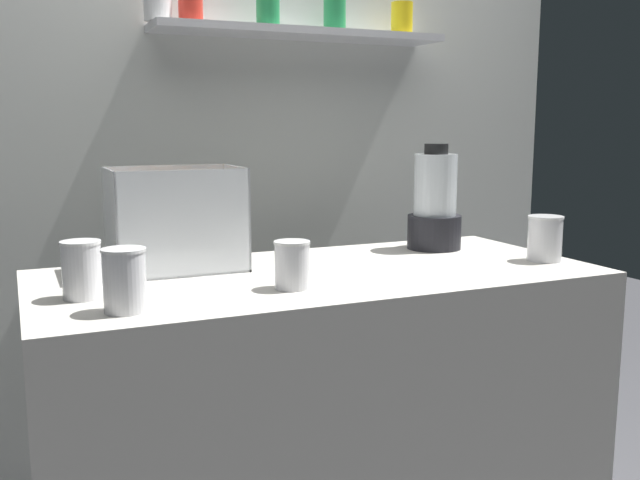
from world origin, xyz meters
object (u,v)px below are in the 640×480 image
juice_cup_beet_far_left (82,273)px  juice_cup_mango_right (545,240)px  blender_pitcher (435,206)px  juice_cup_pomegranate_middle (292,267)px  carrot_display_bin (175,238)px  juice_cup_mango_left (125,284)px

juice_cup_beet_far_left → juice_cup_mango_right: (1.19, -0.06, 0.00)m
juice_cup_mango_right → blender_pitcher: bearing=120.8°
juice_cup_beet_far_left → juice_cup_pomegranate_middle: size_ratio=1.14×
blender_pitcher → carrot_display_bin: bearing=179.9°
blender_pitcher → juice_cup_pomegranate_middle: blender_pitcher is taller
carrot_display_bin → juice_cup_pomegranate_middle: (0.20, -0.32, -0.03)m
carrot_display_bin → juice_cup_mango_right: bearing=-16.9°
blender_pitcher → juice_cup_pomegranate_middle: size_ratio=2.87×
juice_cup_mango_left → juice_cup_mango_right: size_ratio=1.04×
juice_cup_beet_far_left → juice_cup_pomegranate_middle: (0.44, -0.09, -0.01)m
juice_cup_mango_right → juice_cup_pomegranate_middle: bearing=-177.7°
carrot_display_bin → juice_cup_pomegranate_middle: carrot_display_bin is taller
blender_pitcher → juice_cup_mango_right: blender_pitcher is taller
juice_cup_mango_left → juice_cup_mango_right: bearing=4.3°
blender_pitcher → juice_cup_beet_far_left: size_ratio=2.50×
juice_cup_mango_right → juice_cup_beet_far_left: bearing=177.0°
juice_cup_pomegranate_middle → juice_cup_mango_right: (0.75, 0.03, 0.01)m
carrot_display_bin → juice_cup_beet_far_left: 0.33m
blender_pitcher → juice_cup_pomegranate_middle: 0.66m
carrot_display_bin → juice_cup_mango_left: (-0.18, -0.37, -0.02)m
juice_cup_mango_left → juice_cup_pomegranate_middle: bearing=8.3°
juice_cup_mango_left → juice_cup_mango_right: juice_cup_mango_left is taller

